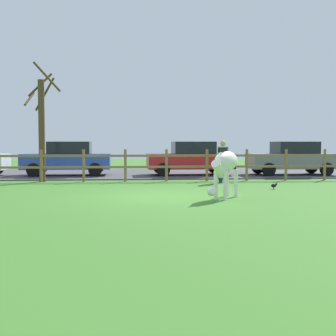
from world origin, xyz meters
TOP-DOWN VIEW (x-y plane):
  - ground_plane at (0.00, 0.00)m, footprint 60.00×60.00m
  - parking_asphalt at (0.00, 9.30)m, footprint 28.00×7.40m
  - paddock_fence at (-0.25, 5.00)m, footprint 21.61×0.11m
  - bare_tree at (-4.38, 5.17)m, footprint 1.41×1.42m
  - zebra at (1.75, -0.64)m, footprint 1.29×1.67m
  - crow_on_grass at (3.91, 1.63)m, footprint 0.21×0.10m
  - parked_car_grey at (6.72, 7.47)m, footprint 4.00×1.89m
  - parked_car_red at (1.94, 7.75)m, footprint 4.06×2.00m
  - parked_car_blue at (-3.79, 7.98)m, footprint 4.03×1.93m
  - visitor_near_fence at (2.72, 4.22)m, footprint 0.40×0.29m

SIDE VIEW (x-z plane):
  - ground_plane at x=0.00m, z-range 0.00..0.00m
  - parking_asphalt at x=0.00m, z-range 0.00..0.05m
  - crow_on_grass at x=3.91m, z-range 0.02..0.23m
  - paddock_fence at x=-0.25m, z-range 0.08..1.37m
  - parked_car_grey at x=6.72m, z-range 0.06..1.62m
  - parked_car_red at x=1.94m, z-range 0.06..1.62m
  - parked_car_blue at x=-3.79m, z-range 0.06..1.62m
  - visitor_near_fence at x=2.72m, z-range 0.09..1.73m
  - zebra at x=1.75m, z-range 0.22..1.63m
  - bare_tree at x=-4.38m, z-range -0.05..4.56m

